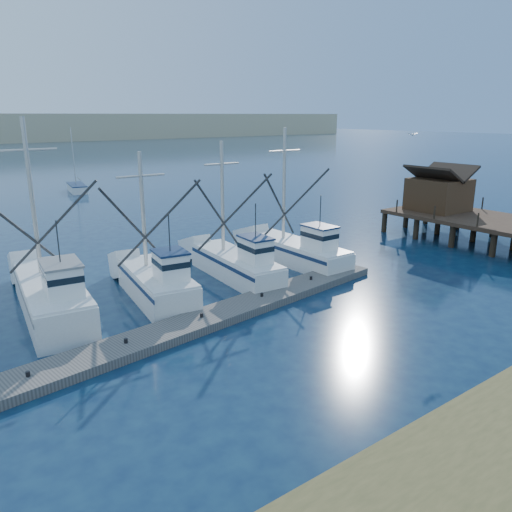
{
  "coord_description": "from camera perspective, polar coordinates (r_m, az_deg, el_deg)",
  "views": [
    {
      "loc": [
        -14.84,
        -11.84,
        9.62
      ],
      "look_at": [
        -0.15,
        8.0,
        2.61
      ],
      "focal_mm": 35.0,
      "sensor_mm": 36.0,
      "label": 1
    }
  ],
  "objects": [
    {
      "name": "ground",
      "position": [
        21.28,
        13.54,
        -11.5
      ],
      "size": [
        500.0,
        500.0,
        0.0
      ],
      "primitive_type": "plane",
      "color": "#0D1F3C",
      "rests_on": "ground"
    },
    {
      "name": "floating_dock",
      "position": [
        22.41,
        -12.36,
        -9.38
      ],
      "size": [
        30.58,
        5.97,
        0.41
      ],
      "primitive_type": "cube",
      "rotation": [
        0.0,
        0.0,
        0.13
      ],
      "color": "#68635D",
      "rests_on": "ground"
    },
    {
      "name": "timber_pier",
      "position": [
        42.21,
        24.03,
        4.87
      ],
      "size": [
        7.0,
        20.0,
        8.0
      ],
      "color": "black",
      "rests_on": "ground"
    },
    {
      "name": "trawler_fleet",
      "position": [
        26.49,
        -17.32,
        -3.95
      ],
      "size": [
        29.75,
        9.51,
        9.56
      ],
      "color": "white",
      "rests_on": "ground"
    },
    {
      "name": "sailboat_near",
      "position": [
        68.98,
        -19.77,
        7.33
      ],
      "size": [
        2.75,
        5.95,
        8.1
      ],
      "rotation": [
        0.0,
        0.0,
        -0.17
      ],
      "color": "white",
      "rests_on": "ground"
    },
    {
      "name": "flying_gull",
      "position": [
        33.9,
        17.49,
        13.13
      ],
      "size": [
        1.01,
        0.18,
        0.18
      ],
      "color": "white",
      "rests_on": "ground"
    }
  ]
}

